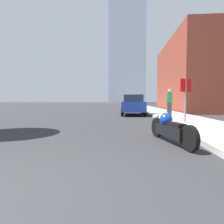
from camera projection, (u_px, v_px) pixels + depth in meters
name	position (u px, v px, depth m)	size (l,w,h in m)	color
sidewalk	(139.00, 106.00, 41.06)	(2.87, 240.00, 0.15)	#B2ADA3
brick_storefront	(218.00, 76.00, 20.30)	(11.70, 13.01, 8.10)	brown
distant_tower	(127.00, 34.00, 107.04)	(20.99, 20.99, 84.70)	silver
motorcycle	(169.00, 128.00, 4.77)	(0.84, 2.21, 0.79)	black
parked_car_blue	(133.00, 105.00, 14.23)	(1.92, 4.13, 1.64)	#1E3899
parked_car_silver	(131.00, 103.00, 25.58)	(2.19, 4.04, 1.60)	#BCBCC1
parked_car_red	(128.00, 103.00, 36.42)	(2.11, 4.33, 1.60)	red
parked_car_black	(128.00, 102.00, 47.98)	(2.16, 4.55, 1.84)	black
parked_car_yellow	(127.00, 102.00, 59.30)	(1.95, 4.01, 1.62)	gold
stop_sign	(186.00, 93.00, 8.07)	(0.57, 0.26, 2.01)	slate
pedestrian	(169.00, 102.00, 12.06)	(0.36, 0.25, 1.81)	#38383D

